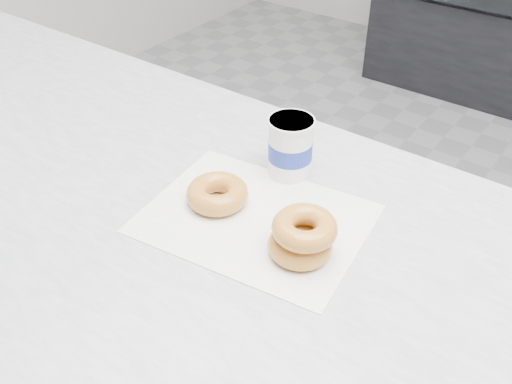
% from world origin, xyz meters
% --- Properties ---
extents(wax_paper, '(0.37, 0.30, 0.00)m').
position_xyz_m(wax_paper, '(-0.29, -0.54, 0.90)').
color(wax_paper, white).
rests_on(wax_paper, counter).
extents(donut_single, '(0.13, 0.13, 0.04)m').
position_xyz_m(donut_single, '(-0.37, -0.55, 0.92)').
color(donut_single, '#C48635').
rests_on(donut_single, wax_paper).
extents(donut_stack, '(0.12, 0.12, 0.07)m').
position_xyz_m(donut_stack, '(-0.19, -0.57, 0.93)').
color(donut_stack, '#C48635').
rests_on(donut_stack, wax_paper).
extents(coffee_cup, '(0.09, 0.09, 0.11)m').
position_xyz_m(coffee_cup, '(-0.32, -0.41, 0.95)').
color(coffee_cup, white).
rests_on(coffee_cup, counter).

